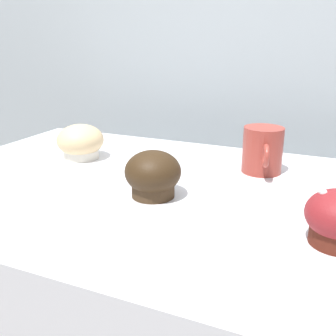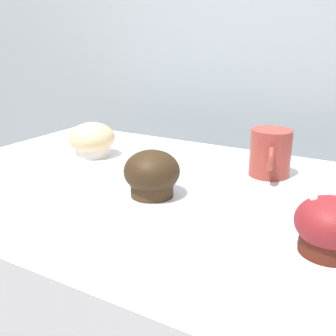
{
  "view_description": "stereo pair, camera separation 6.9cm",
  "coord_description": "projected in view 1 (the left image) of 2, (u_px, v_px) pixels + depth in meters",
  "views": [
    {
      "loc": [
        0.28,
        -0.62,
        1.2
      ],
      "look_at": [
        0.02,
        -0.02,
        0.98
      ],
      "focal_mm": 42.0,
      "sensor_mm": 36.0,
      "label": 1
    },
    {
      "loc": [
        0.34,
        -0.59,
        1.2
      ],
      "look_at": [
        0.02,
        -0.02,
        0.98
      ],
      "focal_mm": 42.0,
      "sensor_mm": 36.0,
      "label": 2
    }
  ],
  "objects": [
    {
      "name": "muffin_back_left",
      "position": [
        81.0,
        142.0,
        0.89
      ],
      "size": [
        0.11,
        0.11,
        0.08
      ],
      "color": "white",
      "rests_on": "display_counter"
    },
    {
      "name": "wall_back",
      "position": [
        241.0,
        135.0,
        1.26
      ],
      "size": [
        3.2,
        0.1,
        1.8
      ],
      "primitive_type": "cube",
      "color": "#A8B2B7",
      "rests_on": "ground"
    },
    {
      "name": "muffin_back_right",
      "position": [
        152.0,
        175.0,
        0.68
      ],
      "size": [
        0.1,
        0.1,
        0.08
      ],
      "color": "#412E1C",
      "rests_on": "display_counter"
    },
    {
      "name": "coffee_cup",
      "position": [
        263.0,
        149.0,
        0.8
      ],
      "size": [
        0.08,
        0.12,
        0.09
      ],
      "color": "#99382D",
      "rests_on": "display_counter"
    }
  ]
}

